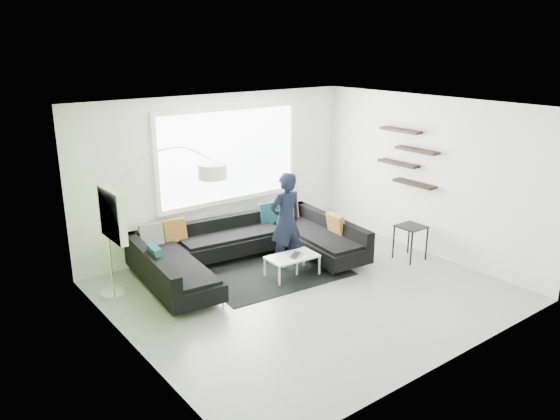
% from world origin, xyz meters
% --- Properties ---
extents(ground, '(5.50, 5.50, 0.00)m').
position_xyz_m(ground, '(0.00, 0.00, 0.00)').
color(ground, gray).
rests_on(ground, ground).
extents(room_shell, '(5.54, 5.04, 2.82)m').
position_xyz_m(room_shell, '(0.04, 0.21, 1.81)').
color(room_shell, white).
rests_on(room_shell, ground).
extents(sectional_sofa, '(3.74, 2.53, 0.76)m').
position_xyz_m(sectional_sofa, '(-0.23, 1.22, 0.34)').
color(sectional_sofa, black).
rests_on(sectional_sofa, ground).
extents(rug, '(2.45, 1.88, 0.01)m').
position_xyz_m(rug, '(0.00, 0.90, 0.01)').
color(rug, black).
rests_on(rug, ground).
extents(coffee_table, '(1.10, 0.69, 0.35)m').
position_xyz_m(coffee_table, '(0.37, 0.64, 0.17)').
color(coffee_table, white).
rests_on(coffee_table, ground).
extents(arc_lamp, '(2.06, 0.86, 2.15)m').
position_xyz_m(arc_lamp, '(-2.41, 1.67, 1.07)').
color(arc_lamp, silver).
rests_on(arc_lamp, ground).
extents(side_table, '(0.45, 0.45, 0.61)m').
position_xyz_m(side_table, '(2.27, -0.10, 0.31)').
color(side_table, black).
rests_on(side_table, ground).
extents(person, '(0.64, 0.45, 1.64)m').
position_xyz_m(person, '(0.32, 0.95, 0.82)').
color(person, black).
rests_on(person, ground).
extents(laptop, '(0.45, 0.44, 0.02)m').
position_xyz_m(laptop, '(0.24, 0.52, 0.36)').
color(laptop, black).
rests_on(laptop, coffee_table).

